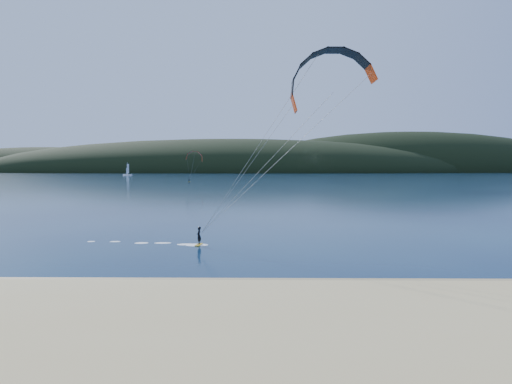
% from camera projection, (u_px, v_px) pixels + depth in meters
% --- Properties ---
extents(ground, '(1800.00, 1800.00, 0.00)m').
position_uv_depth(ground, '(181.00, 310.00, 20.93)').
color(ground, '#061533').
rests_on(ground, ground).
extents(wet_sand, '(220.00, 2.50, 0.10)m').
position_uv_depth(wet_sand, '(195.00, 284.00, 25.42)').
color(wet_sand, '#8D7C52').
rests_on(wet_sand, ground).
extents(headland, '(1200.00, 310.00, 140.00)m').
position_uv_depth(headland, '(260.00, 172.00, 765.13)').
color(headland, black).
rests_on(headland, ground).
extents(kitesurfer_near, '(24.97, 7.50, 16.31)m').
position_uv_depth(kitesurfer_near, '(323.00, 101.00, 33.51)').
color(kitesurfer_near, gold).
rests_on(kitesurfer_near, ground).
extents(kitesurfer_far, '(8.41, 7.15, 13.50)m').
position_uv_depth(kitesurfer_far, '(194.00, 160.00, 216.79)').
color(kitesurfer_far, gold).
rests_on(kitesurfer_far, ground).
extents(sailboat, '(9.11, 5.92, 12.71)m').
position_uv_depth(sailboat, '(128.00, 175.00, 418.75)').
color(sailboat, white).
rests_on(sailboat, ground).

